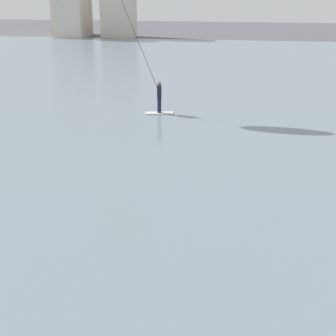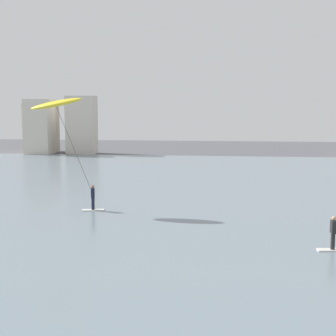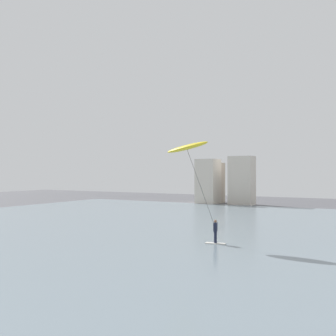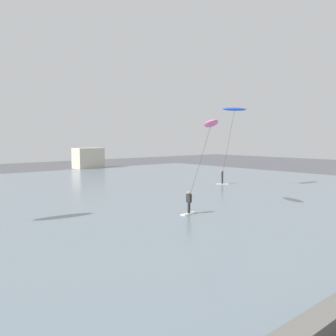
# 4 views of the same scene
# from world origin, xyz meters

# --- Properties ---
(water_bay) EXTENTS (84.00, 52.00, 0.10)m
(water_bay) POSITION_xyz_m (0.00, 30.94, 0.05)
(water_bay) COLOR slate
(water_bay) RESTS_ON ground
(far_shore_buildings) EXTENTS (47.21, 5.25, 7.44)m
(far_shore_buildings) POSITION_xyz_m (-10.14, 58.77, 3.15)
(far_shore_buildings) COLOR #B7A893
(far_shore_buildings) RESTS_ON ground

